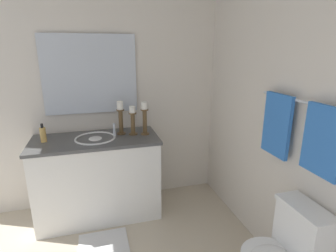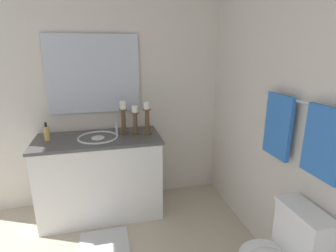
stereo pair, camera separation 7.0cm
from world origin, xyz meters
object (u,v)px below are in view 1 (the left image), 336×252
Objects in this scene: sink_basin at (96,142)px; candle_holder_short at (133,120)px; soap_bottle at (43,134)px; towel_center at (323,141)px; mirror at (90,75)px; vanity_cabinet at (98,177)px; towel_near_vanity at (277,125)px; candle_holder_tall at (145,117)px; candle_holder_mid at (121,117)px; towel_bar at (304,102)px.

sink_basin is 0.43m from candle_holder_short.
towel_center is at bearing 51.30° from soap_bottle.
soap_bottle is (0.25, -0.48, -0.53)m from mirror.
candle_holder_short is at bearing 94.59° from vanity_cabinet.
soap_bottle reaches higher than sink_basin.
vanity_cabinet is 1.07m from mirror.
towel_near_vanity reaches higher than candle_holder_short.
mirror reaches higher than candle_holder_tall.
candle_holder_mid reaches higher than soap_bottle.
candle_holder_mid is 1.50m from towel_near_vanity.
soap_bottle is at bearing -128.70° from towel_center.
mirror is at bearing -127.04° from candle_holder_mid.
towel_bar is at bearing 48.27° from sink_basin.
towel_near_vanity is (-0.21, -0.02, -0.22)m from towel_bar.
mirror is 3.14× the size of candle_holder_short.
sink_basin is 0.70m from mirror.
mirror reaches higher than sink_basin.
mirror reaches higher than soap_bottle.
vanity_cabinet is 2.86× the size of towel_center.
towel_near_vanity is (0.98, 1.32, 0.74)m from vanity_cabinet.
candle_holder_tall is at bearing -140.26° from towel_near_vanity.
candle_holder_tall is 0.78× the size of towel_center.
towel_bar is (1.22, 0.96, 0.37)m from candle_holder_short.
mirror is 1.85m from towel_near_vanity.
vanity_cabinet is at bearing -131.70° from towel_bar.
soap_bottle is at bearing -94.15° from sink_basin.
towel_near_vanity is (1.26, 1.32, -0.29)m from mirror.
towel_near_vanity is at bearing 46.31° from mirror.
candle_holder_mid is (-0.05, -0.12, 0.03)m from candle_holder_short.
sink_basin is 2.23× the size of soap_bottle.
candle_holder_tall is at bearing -149.82° from towel_center.
candle_holder_short is 1.72m from towel_center.
soap_bottle is 0.38× the size of towel_near_vanity.
sink_basin is 1.34× the size of candle_holder_short.
vanity_cabinet is 3.10× the size of sink_basin.
towel_center is at bearing 43.25° from vanity_cabinet.
towel_center is at bearing 38.11° from mirror.
candle_holder_short is 0.64× the size of towel_near_vanity.
candle_holder_tall is 1.50m from towel_bar.
towel_near_vanity is at bearing 39.74° from candle_holder_tall.
vanity_cabinet is 3.58× the size of candle_holder_mid.
vanity_cabinet is 0.79m from candle_holder_tall.
soap_bottle is 2.32m from towel_center.
towel_center is at bearing 30.18° from candle_holder_tall.
towel_near_vanity is at bearing 53.36° from sink_basin.
mirror is (-0.28, 0.00, 1.03)m from vanity_cabinet.
vanity_cabinet is at bearing -136.75° from towel_center.
mirror is at bearing -133.69° from towel_near_vanity.
candle_holder_mid is at bearing 93.38° from soap_bottle.
candle_holder_mid reaches higher than candle_holder_short.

